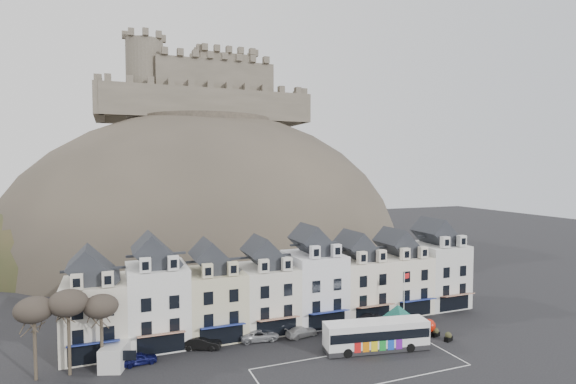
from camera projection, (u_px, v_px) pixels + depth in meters
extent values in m
plane|color=black|center=(350.00, 376.00, 44.71)|extent=(300.00, 300.00, 0.00)
cube|color=silver|center=(361.00, 367.00, 46.60)|extent=(22.00, 7.50, 0.01)
cube|color=beige|center=(95.00, 316.00, 50.62)|extent=(6.80, 8.00, 8.00)
cube|color=#212329|center=(94.00, 270.00, 50.33)|extent=(6.80, 5.76, 2.80)
cube|color=beige|center=(77.00, 282.00, 46.46)|extent=(1.20, 0.80, 1.60)
cube|color=beige|center=(108.00, 279.00, 47.55)|extent=(1.20, 0.80, 1.60)
cube|color=black|center=(94.00, 353.00, 47.03)|extent=(5.10, 0.06, 2.20)
cube|color=navy|center=(94.00, 343.00, 46.33)|extent=(5.10, 1.29, 0.43)
cube|color=white|center=(157.00, 304.00, 53.08)|extent=(6.80, 8.00, 9.20)
cube|color=#212329|center=(156.00, 255.00, 52.75)|extent=(6.80, 5.76, 2.80)
cube|color=white|center=(145.00, 265.00, 48.88)|extent=(1.20, 0.80, 1.60)
cube|color=white|center=(173.00, 263.00, 49.98)|extent=(1.20, 0.80, 1.60)
cube|color=black|center=(161.00, 344.00, 49.52)|extent=(5.10, 0.06, 2.20)
cube|color=maroon|center=(162.00, 334.00, 48.83)|extent=(5.10, 1.29, 0.43)
cube|color=beige|center=(214.00, 303.00, 55.60)|extent=(6.80, 8.00, 8.00)
cube|color=#212329|center=(214.00, 261.00, 55.31)|extent=(6.80, 5.76, 2.80)
cube|color=beige|center=(207.00, 271.00, 51.44)|extent=(1.20, 0.80, 1.60)
cube|color=beige|center=(233.00, 269.00, 52.53)|extent=(1.20, 0.80, 1.60)
cube|color=black|center=(222.00, 335.00, 52.01)|extent=(5.10, 0.06, 2.20)
cube|color=navy|center=(223.00, 326.00, 51.32)|extent=(5.10, 1.29, 0.43)
cube|color=silver|center=(266.00, 297.00, 58.10)|extent=(6.80, 8.00, 8.00)
cube|color=#212329|center=(266.00, 257.00, 57.80)|extent=(6.80, 5.76, 2.80)
cube|color=silver|center=(264.00, 266.00, 53.93)|extent=(1.20, 0.80, 1.60)
cube|color=silver|center=(287.00, 264.00, 55.03)|extent=(1.20, 0.80, 1.60)
cube|color=black|center=(277.00, 327.00, 54.50)|extent=(5.10, 0.06, 2.20)
cube|color=maroon|center=(279.00, 319.00, 53.81)|extent=(5.10, 1.29, 0.43)
cube|color=white|center=(314.00, 287.00, 60.55)|extent=(6.80, 8.00, 9.20)
cube|color=#212329|center=(314.00, 244.00, 60.23)|extent=(6.80, 5.76, 2.80)
cube|color=white|center=(315.00, 252.00, 56.35)|extent=(1.20, 0.80, 1.60)
cube|color=white|center=(336.00, 251.00, 57.45)|extent=(1.20, 0.80, 1.60)
cube|color=black|center=(327.00, 320.00, 57.00)|extent=(5.10, 0.06, 2.20)
cube|color=navy|center=(329.00, 312.00, 56.30)|extent=(5.10, 1.29, 0.43)
cube|color=#EFE5CF|center=(358.00, 286.00, 63.08)|extent=(6.80, 8.00, 8.00)
cube|color=#212329|center=(358.00, 250.00, 62.79)|extent=(6.80, 5.76, 2.80)
cube|color=#EFE5CF|center=(362.00, 258.00, 58.91)|extent=(1.20, 0.80, 1.60)
cube|color=#EFE5CF|center=(381.00, 256.00, 60.01)|extent=(1.20, 0.80, 1.60)
cube|color=black|center=(373.00, 314.00, 59.49)|extent=(5.10, 0.06, 2.20)
cube|color=maroon|center=(376.00, 306.00, 58.79)|extent=(5.10, 1.29, 0.43)
cube|color=white|center=(398.00, 282.00, 65.57)|extent=(6.80, 8.00, 8.00)
cube|color=#212329|center=(399.00, 247.00, 65.28)|extent=(6.80, 5.76, 2.80)
cube|color=white|center=(405.00, 254.00, 61.40)|extent=(1.20, 0.80, 1.60)
cube|color=white|center=(423.00, 252.00, 62.50)|extent=(1.20, 0.80, 1.60)
cube|color=black|center=(415.00, 308.00, 61.98)|extent=(5.10, 0.06, 2.20)
cube|color=navy|center=(418.00, 300.00, 61.28)|extent=(5.10, 1.29, 0.43)
cube|color=silver|center=(436.00, 274.00, 68.03)|extent=(6.80, 8.00, 9.20)
cube|color=#212329|center=(437.00, 236.00, 67.70)|extent=(6.80, 5.76, 2.80)
cube|color=silver|center=(445.00, 242.00, 63.83)|extent=(1.20, 0.80, 1.60)
cube|color=silver|center=(462.00, 241.00, 64.92)|extent=(1.20, 0.80, 1.60)
cube|color=black|center=(454.00, 303.00, 64.47)|extent=(5.10, 0.06, 2.20)
cube|color=maroon|center=(458.00, 295.00, 63.77)|extent=(5.10, 1.29, 0.43)
ellipsoid|color=#3B352D|center=(208.00, 252.00, 109.72)|extent=(96.00, 76.00, 68.00)
ellipsoid|color=#2B381C|center=(112.00, 264.00, 96.09)|extent=(52.00, 44.00, 42.00)
ellipsoid|color=#3B352D|center=(293.00, 243.00, 122.23)|extent=(56.00, 48.00, 46.00)
ellipsoid|color=#2B381C|center=(203.00, 265.00, 95.25)|extent=(40.00, 28.00, 28.00)
ellipsoid|color=#3B352D|center=(263.00, 258.00, 102.24)|extent=(36.00, 28.00, 24.00)
cylinder|color=#3B352D|center=(207.00, 125.00, 107.98)|extent=(30.00, 30.00, 3.00)
cube|color=brown|center=(210.00, 103.00, 104.02)|extent=(48.00, 2.20, 7.00)
cube|color=brown|center=(195.00, 113.00, 122.59)|extent=(48.00, 2.20, 7.00)
cube|color=brown|center=(99.00, 104.00, 104.51)|extent=(2.20, 22.00, 7.00)
cube|color=brown|center=(290.00, 113.00, 122.10)|extent=(2.20, 22.00, 7.00)
cube|color=brown|center=(210.00, 87.00, 113.73)|extent=(28.00, 18.00, 10.00)
cube|color=brown|center=(223.00, 84.00, 116.97)|extent=(14.00, 12.00, 13.00)
cylinder|color=brown|center=(145.00, 80.00, 104.15)|extent=(8.40, 8.40, 18.00)
cylinder|color=silver|center=(223.00, 49.00, 116.46)|extent=(0.16, 0.16, 5.00)
cylinder|color=#3C3226|center=(35.00, 351.00, 43.67)|extent=(0.32, 0.32, 5.74)
ellipsoid|color=#383028|center=(34.00, 310.00, 43.44)|extent=(3.61, 3.61, 2.54)
cylinder|color=#3C3226|center=(69.00, 345.00, 44.76)|extent=(0.32, 0.32, 6.02)
ellipsoid|color=#383028|center=(68.00, 303.00, 44.52)|extent=(3.78, 3.78, 2.67)
cylinder|color=#3C3226|center=(102.00, 344.00, 45.88)|extent=(0.32, 0.32, 5.46)
ellipsoid|color=#383028|center=(101.00, 306.00, 45.66)|extent=(3.43, 3.43, 2.42)
cube|color=#262628|center=(376.00, 347.00, 50.93)|extent=(12.23, 4.78, 0.54)
cube|color=white|center=(376.00, 333.00, 50.84)|extent=(12.22, 4.73, 2.73)
cube|color=black|center=(376.00, 332.00, 50.84)|extent=(12.00, 4.77, 1.03)
cube|color=white|center=(376.00, 322.00, 50.78)|extent=(11.97, 4.58, 0.27)
cube|color=orange|center=(424.00, 320.00, 51.97)|extent=(0.29, 1.29, 0.30)
cylinder|color=black|center=(410.00, 348.00, 50.45)|extent=(1.09, 0.52, 1.04)
cylinder|color=black|center=(400.00, 339.00, 52.85)|extent=(1.09, 0.52, 1.04)
cylinder|color=black|center=(348.00, 353.00, 48.96)|extent=(1.09, 0.52, 1.04)
cylinder|color=black|center=(340.00, 344.00, 51.36)|extent=(1.09, 0.52, 1.04)
cube|color=black|center=(384.00, 326.00, 55.76)|extent=(0.17, 0.17, 2.13)
cube|color=black|center=(395.00, 321.00, 57.42)|extent=(0.17, 0.17, 2.13)
cube|color=black|center=(401.00, 331.00, 54.04)|extent=(0.17, 0.17, 2.13)
cube|color=black|center=(411.00, 326.00, 55.70)|extent=(0.17, 0.17, 2.13)
cube|color=black|center=(398.00, 317.00, 55.67)|extent=(3.82, 3.82, 0.11)
cone|color=#125149|center=(398.00, 311.00, 55.63)|extent=(5.42, 5.42, 1.60)
cube|color=black|center=(429.00, 333.00, 55.50)|extent=(1.59, 1.59, 0.52)
sphere|color=#BA1B0A|center=(429.00, 326.00, 55.44)|extent=(1.62, 1.62, 1.62)
cylinder|color=silver|center=(404.00, 301.00, 57.07)|extent=(0.11, 0.11, 7.45)
cube|color=red|center=(407.00, 276.00, 57.22)|extent=(0.98, 0.35, 0.65)
cube|color=silver|center=(117.00, 353.00, 47.33)|extent=(3.88, 5.72, 2.40)
cube|color=black|center=(117.00, 349.00, 47.31)|extent=(2.08, 0.80, 1.03)
cube|color=black|center=(448.00, 339.00, 53.56)|extent=(1.23, 0.90, 0.56)
sphere|color=#2B381C|center=(448.00, 335.00, 53.54)|extent=(0.78, 0.78, 0.78)
cube|color=black|center=(436.00, 334.00, 55.09)|extent=(1.16, 0.79, 0.53)
sphere|color=#2B381C|center=(436.00, 331.00, 55.07)|extent=(0.74, 0.74, 0.74)
imported|color=#0E1047|center=(139.00, 359.00, 47.25)|extent=(3.80, 1.81, 1.25)
imported|color=black|center=(202.00, 343.00, 51.22)|extent=(4.68, 3.08, 1.46)
imported|color=#9FA1A6|center=(259.00, 335.00, 53.76)|extent=(4.88, 2.70, 1.32)
imported|color=silver|center=(302.00, 332.00, 55.02)|extent=(4.44, 2.49, 1.22)
imported|color=#510F04|center=(337.00, 324.00, 57.57)|extent=(3.90, 2.50, 1.24)
imported|color=black|center=(371.00, 318.00, 59.47)|extent=(4.92, 2.88, 1.53)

